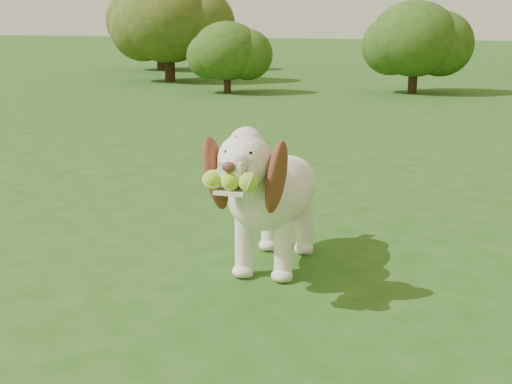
% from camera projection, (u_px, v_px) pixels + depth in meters
% --- Properties ---
extents(ground, '(80.00, 80.00, 0.00)m').
position_uv_depth(ground, '(298.00, 284.00, 3.32)').
color(ground, '#234614').
rests_on(ground, ground).
extents(dog, '(0.45, 1.17, 0.76)m').
position_uv_depth(dog, '(271.00, 189.00, 3.42)').
color(dog, white).
rests_on(dog, ground).
extents(shrub_a, '(1.13, 1.13, 1.17)m').
position_uv_depth(shrub_a, '(227.00, 51.00, 11.66)').
color(shrub_a, '#382314').
rests_on(shrub_a, ground).
extents(shrub_b, '(1.45, 1.45, 1.50)m').
position_uv_depth(shrub_b, '(415.00, 39.00, 11.60)').
color(shrub_b, '#382314').
rests_on(shrub_b, ground).
extents(shrub_g, '(2.19, 2.19, 2.27)m').
position_uv_depth(shrub_g, '(160.00, 13.00, 16.83)').
color(shrub_g, '#382314').
rests_on(shrub_g, ground).
extents(shrub_e, '(1.94, 1.94, 2.01)m').
position_uv_depth(shrub_e, '(169.00, 20.00, 13.72)').
color(shrub_e, '#382314').
rests_on(shrub_e, ground).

